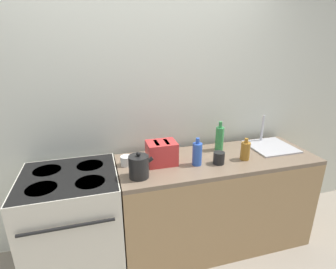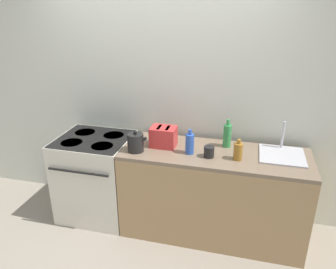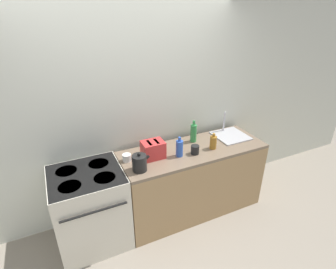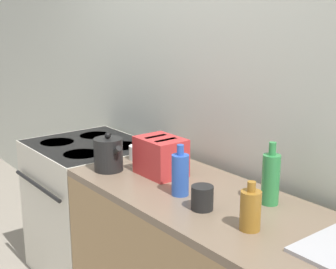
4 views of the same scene
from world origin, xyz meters
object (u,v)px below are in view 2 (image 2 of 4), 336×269
(kettle, at_px, (136,142))
(cup_black, at_px, (209,152))
(toaster, at_px, (163,137))
(stove, at_px, (97,176))
(bottle_blue, at_px, (190,143))
(bottle_green, at_px, (227,135))
(cup_white, at_px, (137,137))
(bottle_amber, at_px, (238,151))

(kettle, height_order, cup_black, kettle)
(toaster, bearing_deg, stove, -179.48)
(toaster, bearing_deg, bottle_blue, -19.73)
(toaster, xyz_separation_m, cup_black, (0.46, -0.13, -0.05))
(kettle, height_order, bottle_blue, bottle_blue)
(kettle, xyz_separation_m, bottle_green, (0.82, 0.32, 0.03))
(bottle_blue, xyz_separation_m, cup_white, (-0.57, 0.15, -0.06))
(kettle, height_order, toaster, kettle)
(cup_white, bearing_deg, kettle, -73.56)
(stove, relative_size, bottle_blue, 3.79)
(stove, xyz_separation_m, toaster, (0.75, 0.01, 0.54))
(stove, xyz_separation_m, bottle_blue, (1.03, -0.09, 0.54))
(kettle, height_order, bottle_green, bottle_green)
(bottle_amber, xyz_separation_m, cup_white, (-1.01, 0.17, -0.04))
(bottle_blue, height_order, bottle_green, bottle_green)
(stove, height_order, bottle_blue, bottle_blue)
(bottle_blue, relative_size, cup_black, 2.29)
(bottle_blue, bearing_deg, cup_white, 165.00)
(kettle, relative_size, bottle_amber, 1.06)
(bottle_blue, height_order, bottle_amber, bottle_blue)
(kettle, height_order, cup_white, kettle)
(kettle, distance_m, bottle_amber, 0.94)
(toaster, bearing_deg, bottle_amber, -9.23)
(kettle, xyz_separation_m, bottle_blue, (0.50, 0.08, 0.01))
(cup_white, bearing_deg, toaster, -10.26)
(bottle_green, distance_m, cup_white, 0.90)
(bottle_green, bearing_deg, cup_white, -174.30)
(toaster, xyz_separation_m, bottle_amber, (0.72, -0.12, -0.02))
(cup_white, bearing_deg, bottle_green, 5.70)
(bottle_green, bearing_deg, stove, -173.75)
(bottle_green, bearing_deg, kettle, -158.82)
(toaster, relative_size, cup_white, 2.55)
(stove, distance_m, bottle_amber, 1.56)
(bottle_green, bearing_deg, bottle_amber, -65.03)
(stove, bearing_deg, cup_white, 7.32)
(bottle_blue, distance_m, cup_black, 0.19)
(kettle, height_order, bottle_amber, kettle)
(bottle_blue, distance_m, bottle_amber, 0.44)
(kettle, relative_size, cup_white, 2.17)
(kettle, relative_size, bottle_green, 0.75)
(toaster, xyz_separation_m, bottle_green, (0.60, 0.14, 0.02))
(bottle_green, bearing_deg, bottle_blue, -143.11)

